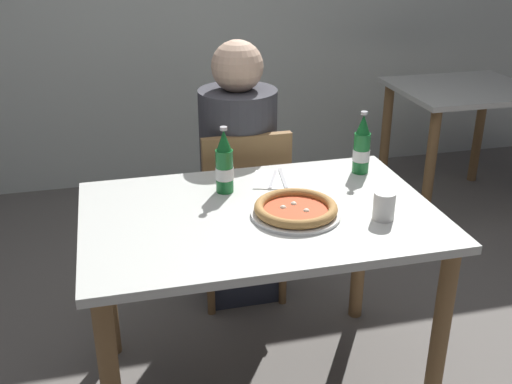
{
  "coord_description": "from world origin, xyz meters",
  "views": [
    {
      "loc": [
        -0.47,
        -1.82,
        1.67
      ],
      "look_at": [
        0.0,
        0.05,
        0.8
      ],
      "focal_mm": 43.11,
      "sensor_mm": 36.0,
      "label": 1
    }
  ],
  "objects_px": {
    "diner_seated": "(239,180)",
    "napkin_with_cutlery": "(278,180)",
    "chair_behind_table": "(242,206)",
    "dining_table_background": "(462,113)",
    "pizza_margherita_near": "(296,210)",
    "beer_bottle_center": "(224,165)",
    "paper_cup": "(384,206)",
    "dining_table_main": "(259,241)",
    "beer_bottle_left": "(362,147)"
  },
  "relations": [
    {
      "from": "chair_behind_table",
      "to": "diner_seated",
      "type": "distance_m",
      "value": 0.11
    },
    {
      "from": "beer_bottle_center",
      "to": "chair_behind_table",
      "type": "bearing_deg",
      "value": 69.71
    },
    {
      "from": "dining_table_background",
      "to": "chair_behind_table",
      "type": "bearing_deg",
      "value": -154.56
    },
    {
      "from": "chair_behind_table",
      "to": "napkin_with_cutlery",
      "type": "xyz_separation_m",
      "value": [
        0.06,
        -0.37,
        0.27
      ]
    },
    {
      "from": "beer_bottle_left",
      "to": "beer_bottle_center",
      "type": "xyz_separation_m",
      "value": [
        -0.55,
        -0.05,
        0.0
      ]
    },
    {
      "from": "pizza_margherita_near",
      "to": "paper_cup",
      "type": "bearing_deg",
      "value": -19.11
    },
    {
      "from": "chair_behind_table",
      "to": "pizza_margherita_near",
      "type": "bearing_deg",
      "value": 92.56
    },
    {
      "from": "beer_bottle_center",
      "to": "paper_cup",
      "type": "xyz_separation_m",
      "value": [
        0.47,
        -0.35,
        -0.06
      ]
    },
    {
      "from": "beer_bottle_center",
      "to": "paper_cup",
      "type": "bearing_deg",
      "value": -36.64
    },
    {
      "from": "diner_seated",
      "to": "napkin_with_cutlery",
      "type": "bearing_deg",
      "value": -81.42
    },
    {
      "from": "dining_table_main",
      "to": "diner_seated",
      "type": "distance_m",
      "value": 0.67
    },
    {
      "from": "beer_bottle_center",
      "to": "napkin_with_cutlery",
      "type": "bearing_deg",
      "value": 13.55
    },
    {
      "from": "napkin_with_cutlery",
      "to": "paper_cup",
      "type": "bearing_deg",
      "value": -58.01
    },
    {
      "from": "dining_table_main",
      "to": "pizza_margherita_near",
      "type": "relative_size",
      "value": 3.95
    },
    {
      "from": "beer_bottle_left",
      "to": "beer_bottle_center",
      "type": "distance_m",
      "value": 0.55
    },
    {
      "from": "dining_table_background",
      "to": "paper_cup",
      "type": "height_order",
      "value": "paper_cup"
    },
    {
      "from": "pizza_margherita_near",
      "to": "beer_bottle_left",
      "type": "height_order",
      "value": "beer_bottle_left"
    },
    {
      "from": "beer_bottle_center",
      "to": "paper_cup",
      "type": "relative_size",
      "value": 2.6
    },
    {
      "from": "beer_bottle_center",
      "to": "dining_table_background",
      "type": "bearing_deg",
      "value": 34.26
    },
    {
      "from": "pizza_margherita_near",
      "to": "dining_table_background",
      "type": "bearing_deg",
      "value": 43.17
    },
    {
      "from": "chair_behind_table",
      "to": "pizza_margherita_near",
      "type": "xyz_separation_m",
      "value": [
        0.04,
        -0.67,
        0.29
      ]
    },
    {
      "from": "dining_table_main",
      "to": "dining_table_background",
      "type": "xyz_separation_m",
      "value": [
        1.6,
        1.33,
        -0.04
      ]
    },
    {
      "from": "beer_bottle_center",
      "to": "paper_cup",
      "type": "distance_m",
      "value": 0.58
    },
    {
      "from": "dining_table_background",
      "to": "paper_cup",
      "type": "xyz_separation_m",
      "value": [
        -1.21,
        -1.49,
        0.21
      ]
    },
    {
      "from": "dining_table_main",
      "to": "napkin_with_cutlery",
      "type": "bearing_deg",
      "value": 61.06
    },
    {
      "from": "paper_cup",
      "to": "diner_seated",
      "type": "bearing_deg",
      "value": 110.94
    },
    {
      "from": "beer_bottle_left",
      "to": "napkin_with_cutlery",
      "type": "relative_size",
      "value": 1.1
    },
    {
      "from": "paper_cup",
      "to": "dining_table_main",
      "type": "bearing_deg",
      "value": 158.07
    },
    {
      "from": "dining_table_main",
      "to": "beer_bottle_center",
      "type": "bearing_deg",
      "value": 113.07
    },
    {
      "from": "diner_seated",
      "to": "dining_table_background",
      "type": "xyz_separation_m",
      "value": [
        1.52,
        0.67,
        0.01
      ]
    },
    {
      "from": "diner_seated",
      "to": "napkin_with_cutlery",
      "type": "relative_size",
      "value": 5.37
    },
    {
      "from": "chair_behind_table",
      "to": "dining_table_background",
      "type": "bearing_deg",
      "value": -155.17
    },
    {
      "from": "dining_table_background",
      "to": "beer_bottle_center",
      "type": "height_order",
      "value": "beer_bottle_center"
    },
    {
      "from": "pizza_margherita_near",
      "to": "beer_bottle_center",
      "type": "relative_size",
      "value": 1.23
    },
    {
      "from": "chair_behind_table",
      "to": "beer_bottle_center",
      "type": "relative_size",
      "value": 3.44
    },
    {
      "from": "napkin_with_cutlery",
      "to": "dining_table_main",
      "type": "bearing_deg",
      "value": -118.94
    },
    {
      "from": "diner_seated",
      "to": "napkin_with_cutlery",
      "type": "xyz_separation_m",
      "value": [
        0.06,
        -0.42,
        0.17
      ]
    },
    {
      "from": "dining_table_background",
      "to": "pizza_margherita_near",
      "type": "bearing_deg",
      "value": -136.83
    },
    {
      "from": "pizza_margherita_near",
      "to": "beer_bottle_center",
      "type": "bearing_deg",
      "value": 127.32
    },
    {
      "from": "dining_table_background",
      "to": "beer_bottle_left",
      "type": "height_order",
      "value": "beer_bottle_left"
    },
    {
      "from": "diner_seated",
      "to": "paper_cup",
      "type": "distance_m",
      "value": 0.9
    },
    {
      "from": "dining_table_background",
      "to": "beer_bottle_left",
      "type": "xyz_separation_m",
      "value": [
        -1.13,
        -1.09,
        0.26
      ]
    },
    {
      "from": "dining_table_main",
      "to": "pizza_margherita_near",
      "type": "height_order",
      "value": "pizza_margherita_near"
    },
    {
      "from": "pizza_margherita_near",
      "to": "paper_cup",
      "type": "distance_m",
      "value": 0.29
    },
    {
      "from": "dining_table_background",
      "to": "napkin_with_cutlery",
      "type": "distance_m",
      "value": 1.83
    },
    {
      "from": "beer_bottle_left",
      "to": "beer_bottle_center",
      "type": "relative_size",
      "value": 1.0
    },
    {
      "from": "napkin_with_cutlery",
      "to": "chair_behind_table",
      "type": "bearing_deg",
      "value": 99.62
    },
    {
      "from": "dining_table_main",
      "to": "beer_bottle_center",
      "type": "height_order",
      "value": "beer_bottle_center"
    },
    {
      "from": "napkin_with_cutlery",
      "to": "paper_cup",
      "type": "relative_size",
      "value": 2.37
    },
    {
      "from": "pizza_margherita_near",
      "to": "beer_bottle_left",
      "type": "relative_size",
      "value": 1.23
    }
  ]
}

